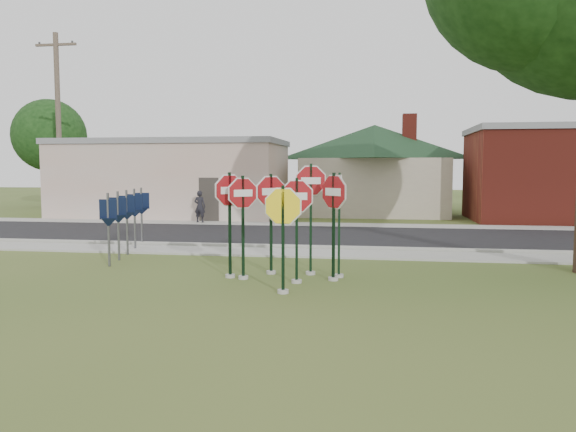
% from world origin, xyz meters
% --- Properties ---
extents(ground, '(120.00, 120.00, 0.00)m').
position_xyz_m(ground, '(0.00, 0.00, 0.00)').
color(ground, '#3E5620').
rests_on(ground, ground).
extents(sidewalk_near, '(60.00, 1.60, 0.06)m').
position_xyz_m(sidewalk_near, '(0.00, 5.50, 0.03)').
color(sidewalk_near, '#999890').
rests_on(sidewalk_near, ground).
extents(road, '(60.00, 7.00, 0.04)m').
position_xyz_m(road, '(0.00, 10.00, 0.02)').
color(road, black).
rests_on(road, ground).
extents(sidewalk_far, '(60.00, 1.60, 0.06)m').
position_xyz_m(sidewalk_far, '(0.00, 14.30, 0.03)').
color(sidewalk_far, '#999890').
rests_on(sidewalk_far, ground).
extents(curb, '(60.00, 0.20, 0.14)m').
position_xyz_m(curb, '(0.00, 6.50, 0.07)').
color(curb, '#999890').
rests_on(curb, ground).
extents(stop_sign_center, '(1.05, 0.24, 2.55)m').
position_xyz_m(stop_sign_center, '(0.34, 1.10, 1.58)').
color(stop_sign_center, '#A19E97').
rests_on(stop_sign_center, ground).
extents(stop_sign_yellow, '(1.10, 0.24, 2.42)m').
position_xyz_m(stop_sign_yellow, '(0.21, -0.01, 1.48)').
color(stop_sign_yellow, '#A19E97').
rests_on(stop_sign_yellow, ground).
extents(stop_sign_left, '(0.85, 0.61, 2.59)m').
position_xyz_m(stop_sign_left, '(-1.00, 1.36, 1.60)').
color(stop_sign_left, '#A19E97').
rests_on(stop_sign_left, ground).
extents(stop_sign_right, '(0.83, 0.78, 2.67)m').
position_xyz_m(stop_sign_right, '(1.16, 1.52, 1.68)').
color(stop_sign_right, '#A19E97').
rests_on(stop_sign_right, ground).
extents(stop_sign_back_right, '(1.04, 0.24, 2.88)m').
position_xyz_m(stop_sign_back_right, '(0.54, 2.18, 1.81)').
color(stop_sign_back_right, '#A19E97').
rests_on(stop_sign_back_right, ground).
extents(stop_sign_back_left, '(0.91, 0.64, 2.63)m').
position_xyz_m(stop_sign_back_left, '(-0.46, 2.12, 1.64)').
color(stop_sign_back_left, '#A19E97').
rests_on(stop_sign_back_left, ground).
extents(stop_sign_far_right, '(0.26, 1.03, 2.66)m').
position_xyz_m(stop_sign_far_right, '(1.26, 1.92, 1.66)').
color(stop_sign_far_right, '#A19E97').
rests_on(stop_sign_far_right, ground).
extents(stop_sign_far_left, '(0.79, 0.77, 2.67)m').
position_xyz_m(stop_sign_far_left, '(-1.35, 1.49, 1.67)').
color(stop_sign_far_left, '#A19E97').
rests_on(stop_sign_far_left, ground).
extents(route_sign_row, '(1.43, 4.63, 2.00)m').
position_xyz_m(route_sign_row, '(-5.40, 4.50, 1.22)').
color(route_sign_row, '#59595E').
rests_on(route_sign_row, ground).
extents(building_stucco, '(12.20, 6.20, 4.20)m').
position_xyz_m(building_stucco, '(-9.00, 18.00, 2.15)').
color(building_stucco, beige).
rests_on(building_stucco, ground).
extents(building_house, '(11.60, 11.60, 6.20)m').
position_xyz_m(building_house, '(2.00, 22.00, 3.65)').
color(building_house, '#B3A68E').
rests_on(building_house, ground).
extents(building_brick, '(10.20, 6.20, 4.75)m').
position_xyz_m(building_brick, '(12.00, 18.50, 2.40)').
color(building_brick, maroon).
rests_on(building_brick, ground).
extents(utility_pole_near, '(2.20, 0.26, 9.50)m').
position_xyz_m(utility_pole_near, '(-14.00, 15.20, 4.97)').
color(utility_pole_near, '#4D4033').
rests_on(utility_pole_near, ground).
extents(bg_tree_left, '(4.90, 4.90, 7.35)m').
position_xyz_m(bg_tree_left, '(-20.00, 24.00, 4.88)').
color(bg_tree_left, black).
rests_on(bg_tree_left, ground).
extents(pedestrian, '(0.60, 0.43, 1.53)m').
position_xyz_m(pedestrian, '(-6.23, 14.27, 0.83)').
color(pedestrian, black).
rests_on(pedestrian, sidewalk_far).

